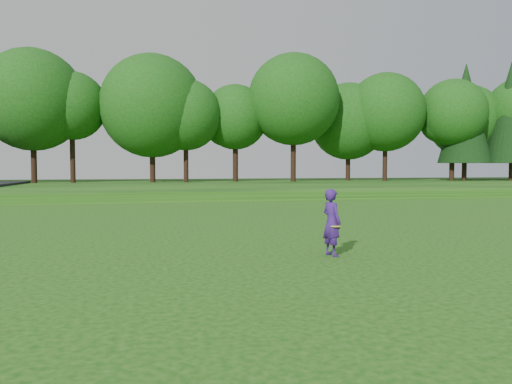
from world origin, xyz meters
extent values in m
plane|color=#11440D|center=(0.00, 0.00, 0.00)|extent=(140.00, 140.00, 0.00)
cube|color=#11440D|center=(0.00, 34.00, 0.30)|extent=(130.00, 30.00, 0.60)
cube|color=gray|center=(0.00, 20.00, 0.02)|extent=(130.00, 1.60, 0.04)
imported|color=#381870|center=(2.92, 1.34, 0.78)|extent=(0.53, 0.66, 1.57)
cylinder|color=#EDFF28|center=(2.97, 1.18, 0.71)|extent=(0.24, 0.24, 0.03)
camera|label=1|loc=(-1.10, -9.67, 2.10)|focal=35.00mm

